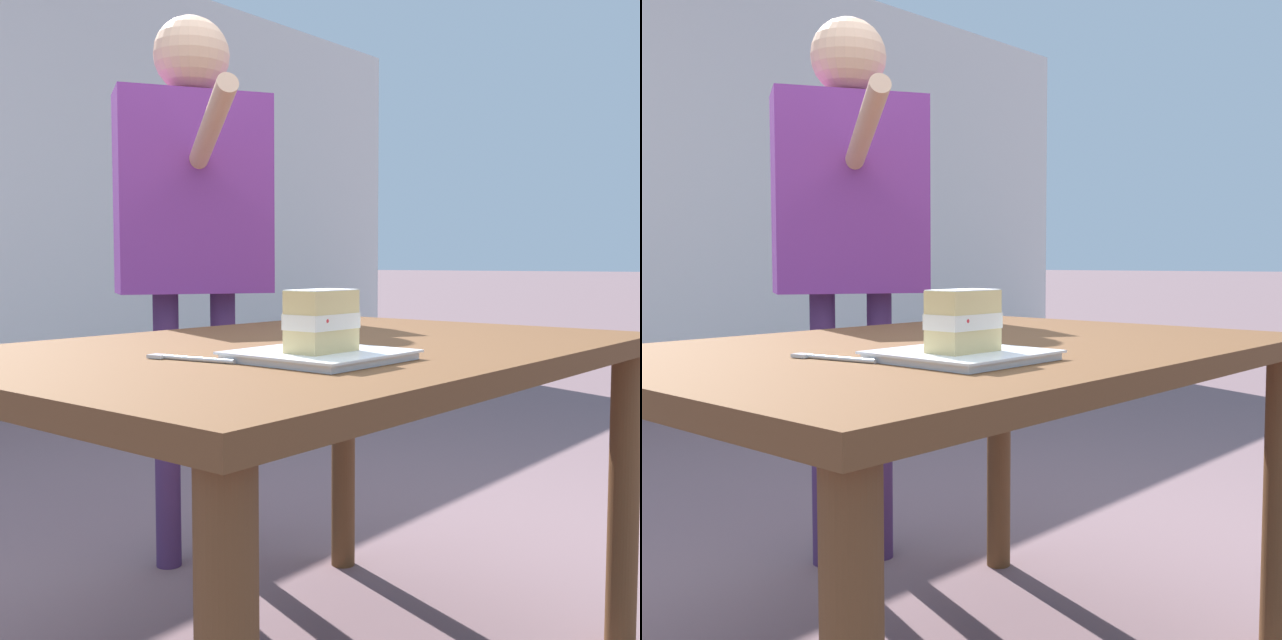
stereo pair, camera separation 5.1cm
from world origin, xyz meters
The scene contains 6 objects.
patio_table centered at (0.00, 0.00, 0.64)m, with size 1.38×0.94×0.74m.
dessert_plate centered at (-0.20, -0.19, 0.75)m, with size 0.25×0.25×0.02m.
cake_slice centered at (-0.21, -0.20, 0.81)m, with size 0.12×0.07×0.10m.
dessert_fork centered at (-0.35, -0.02, 0.75)m, with size 0.05×0.17×0.01m.
diner_person centered at (0.37, 0.76, 1.07)m, with size 0.50×0.61×1.61m.
patio_building centered at (2.44, 5.07, 1.40)m, with size 5.01×3.46×2.80m.
Camera 1 is at (-1.20, -1.00, 0.90)m, focal length 44.48 mm.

